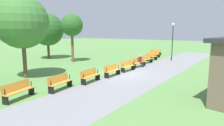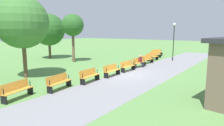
{
  "view_description": "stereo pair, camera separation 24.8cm",
  "coord_description": "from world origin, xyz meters",
  "px_view_note": "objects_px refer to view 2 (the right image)",
  "views": [
    {
      "loc": [
        13.5,
        8.57,
        3.48
      ],
      "look_at": [
        0.0,
        -0.91,
        0.8
      ],
      "focal_mm": 31.76,
      "sensor_mm": 36.0,
      "label": 1
    },
    {
      "loc": [
        13.36,
        8.77,
        3.48
      ],
      "look_at": [
        0.0,
        -0.91,
        0.8
      ],
      "focal_mm": 31.76,
      "sensor_mm": 36.0,
      "label": 2
    }
  ],
  "objects_px": {
    "tree_2": "(73,25)",
    "bench_8": "(59,82)",
    "bench_3": "(147,59)",
    "bench_0": "(157,52)",
    "tree_1": "(22,22)",
    "bench_5": "(128,66)",
    "bench_2": "(152,57)",
    "bench_1": "(155,54)",
    "bench_7": "(89,75)",
    "tree_4": "(49,30)",
    "bench_6": "(112,70)",
    "lamp_post": "(174,35)",
    "bench_9": "(17,90)",
    "bench_4": "(139,62)",
    "person_seated": "(141,61)"
  },
  "relations": [
    {
      "from": "lamp_post",
      "to": "bench_4",
      "type": "bearing_deg",
      "value": -12.67
    },
    {
      "from": "person_seated",
      "to": "tree_1",
      "type": "xyz_separation_m",
      "value": [
        9.03,
        -4.97,
        3.45
      ]
    },
    {
      "from": "bench_3",
      "to": "tree_2",
      "type": "xyz_separation_m",
      "value": [
        3.88,
        -7.2,
        3.59
      ]
    },
    {
      "from": "tree_2",
      "to": "tree_4",
      "type": "relative_size",
      "value": 0.95
    },
    {
      "from": "tree_2",
      "to": "bench_8",
      "type": "bearing_deg",
      "value": 42.04
    },
    {
      "from": "bench_0",
      "to": "bench_8",
      "type": "bearing_deg",
      "value": 25.8
    },
    {
      "from": "bench_5",
      "to": "tree_2",
      "type": "xyz_separation_m",
      "value": [
        -0.86,
        -7.65,
        3.59
      ]
    },
    {
      "from": "bench_0",
      "to": "bench_2",
      "type": "distance_m",
      "value": 4.76
    },
    {
      "from": "bench_0",
      "to": "bench_3",
      "type": "bearing_deg",
      "value": 34.99
    },
    {
      "from": "bench_3",
      "to": "bench_6",
      "type": "distance_m",
      "value": 7.14
    },
    {
      "from": "bench_9",
      "to": "tree_4",
      "type": "height_order",
      "value": "tree_4"
    },
    {
      "from": "bench_2",
      "to": "tree_4",
      "type": "height_order",
      "value": "tree_4"
    },
    {
      "from": "bench_5",
      "to": "tree_1",
      "type": "height_order",
      "value": "tree_1"
    },
    {
      "from": "bench_6",
      "to": "bench_8",
      "type": "height_order",
      "value": "same"
    },
    {
      "from": "bench_3",
      "to": "tree_2",
      "type": "distance_m",
      "value": 8.93
    },
    {
      "from": "bench_1",
      "to": "tree_2",
      "type": "bearing_deg",
      "value": -19.15
    },
    {
      "from": "bench_7",
      "to": "tree_4",
      "type": "relative_size",
      "value": 0.32
    },
    {
      "from": "bench_5",
      "to": "bench_6",
      "type": "relative_size",
      "value": 1.0
    },
    {
      "from": "tree_2",
      "to": "tree_4",
      "type": "bearing_deg",
      "value": -92.76
    },
    {
      "from": "bench_1",
      "to": "bench_4",
      "type": "distance_m",
      "value": 7.14
    },
    {
      "from": "bench_5",
      "to": "tree_4",
      "type": "xyz_separation_m",
      "value": [
        -1.08,
        -12.2,
        3.14
      ]
    },
    {
      "from": "bench_3",
      "to": "bench_8",
      "type": "bearing_deg",
      "value": 9.22
    },
    {
      "from": "bench_2",
      "to": "tree_1",
      "type": "bearing_deg",
      "value": -3.68
    },
    {
      "from": "bench_6",
      "to": "bench_8",
      "type": "bearing_deg",
      "value": -7.36
    },
    {
      "from": "tree_4",
      "to": "lamp_post",
      "type": "height_order",
      "value": "tree_4"
    },
    {
      "from": "bench_0",
      "to": "lamp_post",
      "type": "distance_m",
      "value": 5.47
    },
    {
      "from": "bench_0",
      "to": "bench_6",
      "type": "xyz_separation_m",
      "value": [
        14.02,
        2.27,
        0.0
      ]
    },
    {
      "from": "bench_7",
      "to": "tree_2",
      "type": "distance_m",
      "value": 10.04
    },
    {
      "from": "bench_4",
      "to": "person_seated",
      "type": "height_order",
      "value": "person_seated"
    },
    {
      "from": "tree_4",
      "to": "person_seated",
      "type": "bearing_deg",
      "value": 96.61
    },
    {
      "from": "bench_1",
      "to": "tree_4",
      "type": "relative_size",
      "value": 0.33
    },
    {
      "from": "bench_5",
      "to": "bench_2",
      "type": "bearing_deg",
      "value": -170.81
    },
    {
      "from": "bench_6",
      "to": "bench_9",
      "type": "bearing_deg",
      "value": -9.19
    },
    {
      "from": "bench_8",
      "to": "lamp_post",
      "type": "xyz_separation_m",
      "value": [
        -15.34,
        1.62,
        2.54
      ]
    },
    {
      "from": "bench_6",
      "to": "bench_8",
      "type": "relative_size",
      "value": 0.98
    },
    {
      "from": "bench_9",
      "to": "bench_5",
      "type": "bearing_deg",
      "value": 161.58
    },
    {
      "from": "bench_9",
      "to": "tree_4",
      "type": "bearing_deg",
      "value": -145.93
    },
    {
      "from": "person_seated",
      "to": "bench_6",
      "type": "bearing_deg",
      "value": 5.51
    },
    {
      "from": "bench_6",
      "to": "lamp_post",
      "type": "bearing_deg",
      "value": 171.91
    },
    {
      "from": "bench_4",
      "to": "bench_8",
      "type": "height_order",
      "value": "same"
    },
    {
      "from": "bench_3",
      "to": "lamp_post",
      "type": "xyz_separation_m",
      "value": [
        -3.47,
        1.62,
        2.54
      ]
    },
    {
      "from": "bench_4",
      "to": "tree_4",
      "type": "distance_m",
      "value": 12.52
    },
    {
      "from": "bench_0",
      "to": "bench_7",
      "type": "xyz_separation_m",
      "value": [
        16.4,
        2.12,
        0.0
      ]
    },
    {
      "from": "bench_1",
      "to": "bench_5",
      "type": "height_order",
      "value": "same"
    },
    {
      "from": "bench_7",
      "to": "tree_1",
      "type": "xyz_separation_m",
      "value": [
        1.78,
        -4.82,
        3.61
      ]
    },
    {
      "from": "bench_1",
      "to": "lamp_post",
      "type": "bearing_deg",
      "value": 83.0
    },
    {
      "from": "bench_4",
      "to": "bench_9",
      "type": "xyz_separation_m",
      "value": [
        11.84,
        -0.76,
        0.0
      ]
    },
    {
      "from": "bench_0",
      "to": "tree_1",
      "type": "distance_m",
      "value": 18.74
    },
    {
      "from": "bench_3",
      "to": "tree_2",
      "type": "height_order",
      "value": "tree_2"
    },
    {
      "from": "bench_5",
      "to": "bench_9",
      "type": "bearing_deg",
      "value": -3.67
    }
  ]
}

